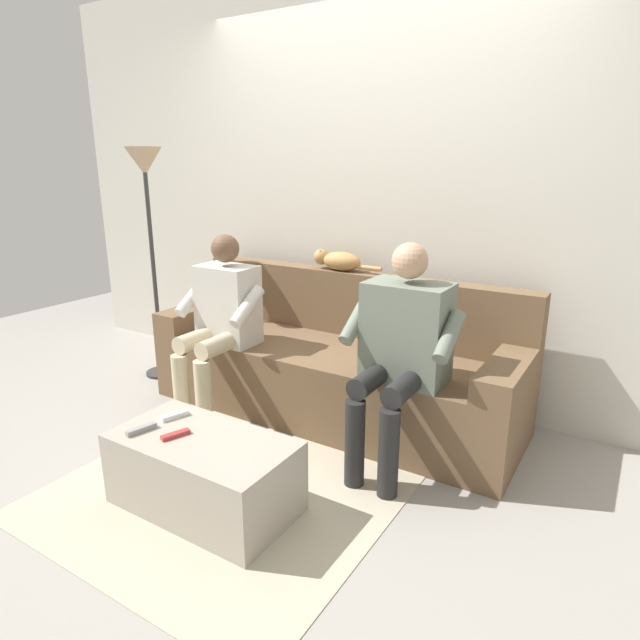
% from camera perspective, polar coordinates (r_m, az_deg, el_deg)
% --- Properties ---
extents(ground_plane, '(8.00, 8.00, 0.00)m').
position_cam_1_polar(ground_plane, '(3.00, -5.65, -14.59)').
color(ground_plane, gray).
extents(back_wall, '(5.49, 0.06, 2.79)m').
position_cam_1_polar(back_wall, '(3.60, 5.77, 13.96)').
color(back_wall, beige).
rests_on(back_wall, ground).
extents(couch, '(2.32, 0.76, 0.86)m').
position_cam_1_polar(couch, '(3.40, 1.59, -5.03)').
color(couch, brown).
rests_on(couch, ground).
extents(coffee_table, '(0.84, 0.45, 0.35)m').
position_cam_1_polar(coffee_table, '(2.61, -12.17, -15.51)').
color(coffee_table, '#A89E8E').
rests_on(coffee_table, ground).
extents(person_left_seated, '(0.57, 0.55, 1.17)m').
position_cam_1_polar(person_left_seated, '(2.73, 8.59, -2.54)').
color(person_left_seated, slate).
rests_on(person_left_seated, ground).
extents(person_right_seated, '(0.52, 0.51, 1.13)m').
position_cam_1_polar(person_right_seated, '(3.34, -10.48, 0.38)').
color(person_right_seated, beige).
rests_on(person_right_seated, ground).
extents(cat_on_backrest, '(0.49, 0.15, 0.13)m').
position_cam_1_polar(cat_on_backrest, '(3.52, 1.96, 6.31)').
color(cat_on_backrest, '#B7844C').
rests_on(cat_on_backrest, couch).
extents(remote_gray, '(0.06, 0.15, 0.03)m').
position_cam_1_polar(remote_gray, '(2.65, -18.37, -10.91)').
color(remote_gray, gray).
rests_on(remote_gray, coffee_table).
extents(remote_red, '(0.08, 0.13, 0.02)m').
position_cam_1_polar(remote_red, '(2.56, -15.04, -11.64)').
color(remote_red, '#B73333').
rests_on(remote_red, coffee_table).
extents(remote_white, '(0.08, 0.14, 0.02)m').
position_cam_1_polar(remote_white, '(2.74, -15.16, -9.72)').
color(remote_white, white).
rests_on(remote_white, coffee_table).
extents(floor_rug, '(1.57, 1.51, 0.01)m').
position_cam_1_polar(floor_rug, '(2.80, -9.60, -17.12)').
color(floor_rug, '#B7AD93').
rests_on(floor_rug, ground).
extents(floor_lamp, '(0.25, 0.25, 1.64)m').
position_cam_1_polar(floor_lamp, '(3.99, -17.86, 12.74)').
color(floor_lamp, '#2D2D2D').
rests_on(floor_lamp, ground).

